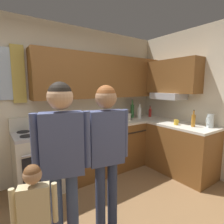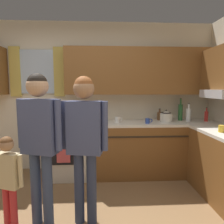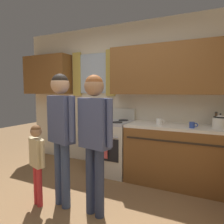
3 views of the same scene
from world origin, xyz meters
name	(u,v)px [view 1 (image 1 of 3)]	position (x,y,z in m)	size (l,w,h in m)	color
back_wall_unit	(52,91)	(0.08, 1.81, 1.49)	(4.60, 0.42, 2.60)	beige
kitchen_counter_run	(137,145)	(1.48, 1.24, 0.45)	(2.19, 1.76, 0.90)	brown
stove_oven	(39,160)	(-0.24, 1.54, 0.47)	(0.67, 0.67, 1.10)	beige
bottle_sauce_red	(150,113)	(2.11, 1.54, 0.99)	(0.06, 0.06, 0.25)	red
bottle_squat_brown	(117,115)	(1.37, 1.74, 0.98)	(0.08, 0.08, 0.21)	brown
bottle_oil_amber	(193,120)	(1.98, 0.44, 1.01)	(0.06, 0.06, 0.29)	#B27223
bottle_milk_white	(140,113)	(1.81, 1.55, 1.02)	(0.08, 0.08, 0.31)	white
bottle_wine_green	(132,111)	(1.72, 1.68, 1.05)	(0.08, 0.08, 0.39)	#2D6633
mug_ceramic_white	(90,123)	(0.59, 1.48, 0.95)	(0.13, 0.08, 0.09)	white
mug_mustard_yellow	(176,122)	(1.87, 0.69, 0.95)	(0.12, 0.08, 0.09)	gold
mug_cobalt_blue	(116,121)	(1.07, 1.38, 0.94)	(0.11, 0.07, 0.08)	#2D479E
stovetop_kettle	(126,116)	(1.42, 1.52, 1.00)	(0.27, 0.20, 0.21)	silver
water_pitcher	(210,121)	(2.16, 0.26, 1.01)	(0.19, 0.11, 0.22)	silver
adult_holding_child	(62,151)	(-0.31, 0.30, 1.01)	(0.48, 0.26, 1.61)	#38476B
adult_in_plaid	(106,143)	(0.15, 0.30, 1.00)	(0.48, 0.22, 1.58)	#2D3856
small_child	(35,212)	(-0.58, 0.17, 0.63)	(0.32, 0.16, 1.00)	red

